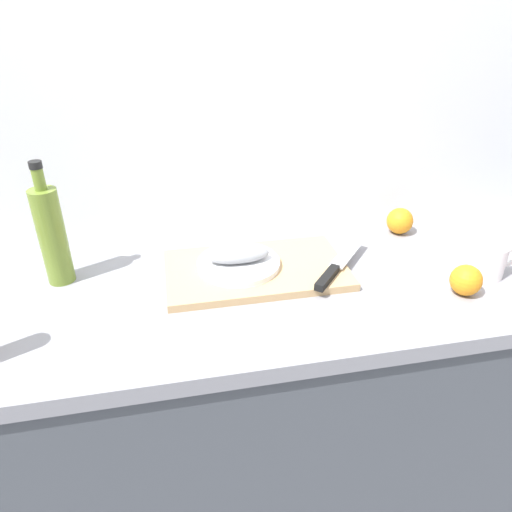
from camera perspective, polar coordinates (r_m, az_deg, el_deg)
The scene contains 11 objects.
ground_plane at distance 1.80m, azimuth 0.63°, elevation -28.21°, with size 12.00×12.00×0.00m, color slate.
back_wall at distance 1.32m, azimuth -2.15°, elevation 17.39°, with size 3.20×0.05×2.50m, color white.
kitchen_counter at distance 1.44m, azimuth 0.73°, elevation -18.53°, with size 2.00×0.60×0.90m.
cutting_board at distance 1.19m, azimuth 0.00°, elevation -1.69°, with size 0.45×0.27×0.02m, color tan.
white_plate at distance 1.18m, azimuth -2.14°, elevation -0.93°, with size 0.21×0.21×0.01m, color white.
fish_fillet at distance 1.17m, azimuth -2.16°, elevation 0.16°, with size 0.16×0.07×0.04m, color gray.
chef_knife at distance 1.18m, azimuth 9.66°, elevation -1.42°, with size 0.21×0.24×0.02m.
olive_oil_bottle at distance 1.20m, azimuth -23.67°, elevation 2.41°, with size 0.06×0.06×0.31m.
coffee_mug_1 at distance 1.30m, azimuth 26.73°, elevation -0.46°, with size 0.12×0.08×0.09m.
orange_0 at distance 1.20m, azimuth 24.28°, elevation -2.70°, with size 0.07×0.07×0.07m, color orange.
orange_1 at distance 1.44m, azimuth 17.17°, elevation 4.12°, with size 0.08×0.08×0.08m, color orange.
Camera 1 is at (-0.21, -0.95, 1.52)m, focal length 32.73 mm.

